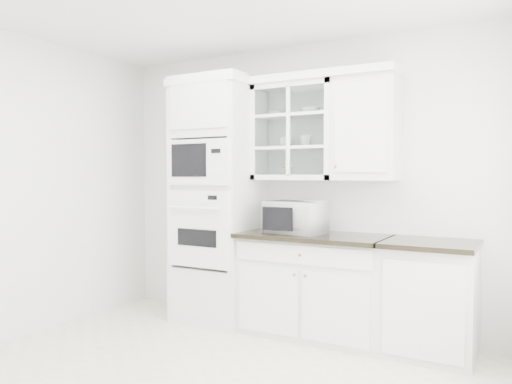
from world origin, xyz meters
The scene contains 12 objects.
room_shell centered at (0.00, 0.43, 1.78)m, with size 4.00×3.50×2.70m.
oven_column centered at (-0.75, 1.42, 1.20)m, with size 0.76×0.68×2.40m.
base_cabinet_run centered at (0.28, 1.45, 0.46)m, with size 1.32×0.67×0.92m.
extra_base_cabinet centered at (1.28, 1.45, 0.46)m, with size 0.72×0.67×0.92m.
upper_cabinet_glass centered at (0.03, 1.58, 1.85)m, with size 0.80×0.33×0.90m.
upper_cabinet_solid centered at (0.71, 1.58, 1.85)m, with size 0.55×0.33×0.90m, color white.
crown_molding centered at (-0.07, 1.56, 2.33)m, with size 2.14×0.38×0.07m, color white.
countertop_microwave centered at (0.12, 1.40, 1.07)m, with size 0.50×0.42×0.29m, color white.
bowl_a centered at (-0.15, 1.59, 2.03)m, with size 0.18×0.18×0.05m, color white.
bowl_b centered at (0.17, 1.59, 2.04)m, with size 0.19×0.19×0.06m, color white.
cup_a centered at (-0.08, 1.60, 1.76)m, with size 0.13×0.13×0.10m, color white.
cup_b centered at (0.13, 1.58, 1.76)m, with size 0.11×0.11×0.11m, color white.
Camera 1 is at (2.02, -2.69, 1.45)m, focal length 35.00 mm.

